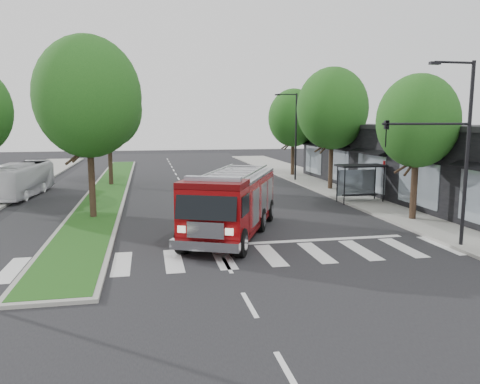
% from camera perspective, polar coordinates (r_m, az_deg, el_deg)
% --- Properties ---
extents(ground, '(140.00, 140.00, 0.00)m').
position_cam_1_polar(ground, '(22.06, -3.33, -5.85)').
color(ground, black).
rests_on(ground, ground).
extents(sidewalk_right, '(5.00, 80.00, 0.15)m').
position_cam_1_polar(sidewalk_right, '(35.19, 14.87, -0.55)').
color(sidewalk_right, gray).
rests_on(sidewalk_right, ground).
extents(median, '(3.00, 50.00, 0.15)m').
position_cam_1_polar(median, '(39.66, -15.62, 0.44)').
color(median, gray).
rests_on(median, ground).
extents(storefront_row, '(8.00, 30.00, 5.00)m').
position_cam_1_polar(storefront_row, '(37.10, 21.28, 3.39)').
color(storefront_row, black).
rests_on(storefront_row, ground).
extents(bus_shelter, '(3.20, 1.60, 2.61)m').
position_cam_1_polar(bus_shelter, '(32.72, 14.38, 2.27)').
color(bus_shelter, black).
rests_on(bus_shelter, ground).
extents(tree_right_near, '(4.40, 4.40, 8.05)m').
position_cam_1_polar(tree_right_near, '(27.28, 20.84, 8.07)').
color(tree_right_near, black).
rests_on(tree_right_near, ground).
extents(tree_right_mid, '(5.60, 5.60, 9.72)m').
position_cam_1_polar(tree_right_mid, '(38.02, 11.19, 9.94)').
color(tree_right_mid, black).
rests_on(tree_right_mid, ground).
extents(tree_right_far, '(5.00, 5.00, 8.73)m').
position_cam_1_polar(tree_right_far, '(47.41, 6.52, 8.97)').
color(tree_right_far, black).
rests_on(tree_right_far, ground).
extents(tree_median_near, '(5.80, 5.80, 10.16)m').
position_cam_1_polar(tree_median_near, '(27.37, -18.06, 10.94)').
color(tree_median_near, black).
rests_on(tree_median_near, ground).
extents(tree_median_far, '(5.60, 5.60, 9.72)m').
position_cam_1_polar(tree_median_far, '(41.29, -15.77, 9.67)').
color(tree_median_far, black).
rests_on(tree_median_far, ground).
extents(streetlight_right_near, '(4.08, 0.22, 8.00)m').
position_cam_1_polar(streetlight_right_near, '(21.67, 24.18, 5.65)').
color(streetlight_right_near, black).
rests_on(streetlight_right_near, ground).
extents(streetlight_right_far, '(2.11, 0.20, 8.00)m').
position_cam_1_polar(streetlight_right_far, '(43.26, 6.65, 7.20)').
color(streetlight_right_far, black).
rests_on(streetlight_right_far, ground).
extents(fire_engine, '(6.33, 9.71, 3.26)m').
position_cam_1_polar(fire_engine, '(22.69, -1.00, -1.39)').
color(fire_engine, '#4E0405').
rests_on(fire_engine, ground).
extents(city_bus, '(2.88, 9.11, 2.50)m').
position_cam_1_polar(city_bus, '(38.04, -25.01, 1.38)').
color(city_bus, silver).
rests_on(city_bus, ground).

